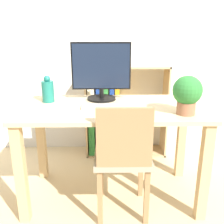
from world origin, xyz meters
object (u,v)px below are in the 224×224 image
object	(u,v)px
monitor	(101,70)
bookshelf	(112,116)
keyboard	(106,107)
vase	(48,91)
chair	(123,156)
potted_plant	(187,93)

from	to	relation	value
monitor	bookshelf	distance (m)	0.82
keyboard	vase	size ratio (longest dim) A/B	1.68
monitor	keyboard	size ratio (longest dim) A/B	1.34
chair	potted_plant	bearing A→B (deg)	15.72
monitor	bookshelf	bearing A→B (deg)	80.39
monitor	bookshelf	world-z (taller)	monitor
monitor	vase	bearing A→B (deg)	-171.01
potted_plant	bookshelf	distance (m)	1.18
keyboard	bookshelf	world-z (taller)	bookshelf
vase	bookshelf	distance (m)	0.93
monitor	chair	distance (m)	0.71
keyboard	potted_plant	distance (m)	0.59
vase	chair	size ratio (longest dim) A/B	0.24
keyboard	bookshelf	size ratio (longest dim) A/B	0.36
potted_plant	bookshelf	bearing A→B (deg)	116.70
vase	chair	bearing A→B (deg)	-33.46
chair	bookshelf	distance (m)	1.02
monitor	vase	distance (m)	0.45
monitor	vase	size ratio (longest dim) A/B	2.24
potted_plant	chair	xyz separation A→B (m)	(-0.43, -0.05, -0.43)
bookshelf	monitor	bearing A→B (deg)	-99.61
potted_plant	chair	bearing A→B (deg)	-173.12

